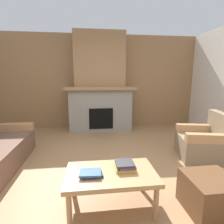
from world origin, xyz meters
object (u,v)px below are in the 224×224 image
(fireplace, at_px, (100,89))
(ottoman, at_px, (210,194))
(armchair, at_px, (204,142))
(coffee_table, at_px, (111,176))

(fireplace, xyz_separation_m, ottoman, (1.01, -3.46, -0.96))
(armchair, xyz_separation_m, ottoman, (-0.77, -1.28, -0.09))
(armchair, distance_m, ottoman, 1.49)
(fireplace, bearing_deg, armchair, -50.76)
(ottoman, bearing_deg, coffee_table, 169.70)
(armchair, relative_size, ottoman, 1.74)
(fireplace, relative_size, ottoman, 5.19)
(fireplace, height_order, ottoman, fireplace)
(coffee_table, height_order, ottoman, coffee_table)
(fireplace, relative_size, coffee_table, 2.70)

